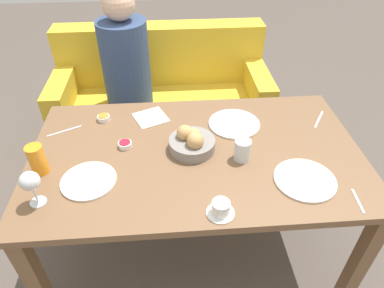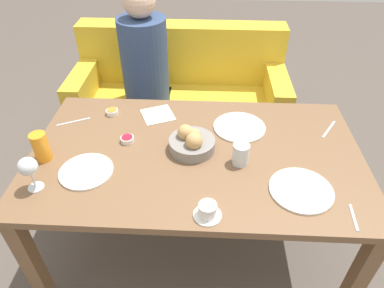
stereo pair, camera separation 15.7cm
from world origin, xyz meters
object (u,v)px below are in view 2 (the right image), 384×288
Objects in this scene: seated_person at (147,87)px; wine_glass at (28,168)px; bread_basket at (192,142)px; jam_bowl_honey at (112,112)px; plate_near_right at (301,190)px; juice_glass at (41,147)px; fork_silver at (74,122)px; plate_near_left at (86,171)px; plate_far_center at (239,127)px; napkin at (158,115)px; knife_silver at (329,129)px; spoon_coffee at (354,217)px; jam_bowl_berry at (127,139)px; couch at (181,103)px; coffee_cup at (207,211)px; water_tumbler at (241,154)px.

seated_person is 1.29m from wine_glass.
bread_basket is 3.35× the size of jam_bowl_honey.
plate_near_right is 1.12m from juice_glass.
jam_bowl_honey reaches higher than fork_silver.
fork_silver is at bearing 158.10° from plate_near_right.
seated_person is at bearing 86.36° from plate_near_left.
plate_far_center is 0.67m from jam_bowl_honey.
jam_bowl_honey is (-0.89, 0.51, 0.01)m from plate_near_right.
plate_far_center is 1.27× the size of napkin.
knife_silver and spoon_coffee have the same top height.
jam_bowl_honey reaches higher than plate_near_right.
napkin is (0.43, 0.08, 0.00)m from fork_silver.
juice_glass reaches higher than jam_bowl_berry.
couch reaches higher than spoon_coffee.
bread_basket is 0.73m from spoon_coffee.
knife_silver is (1.12, 0.37, -0.00)m from plate_near_left.
seated_person reaches higher than bread_basket.
bread_basket is (0.14, -1.10, 0.48)m from couch.
plate_near_left is 3.64× the size of jam_bowl_honey.
napkin is (0.18, -0.67, 0.22)m from seated_person.
plate_far_center is at bearing -7.87° from jam_bowl_honey.
jam_bowl_berry is at bearing 172.14° from bread_basket.
wine_glass is 0.71m from coffee_cup.
plate_near_right is 0.49m from knife_silver.
seated_person reaches higher than juice_glass.
plate_near_right is 1.08m from wine_glass.
coffee_cup is 0.53× the size of napkin.
water_tumbler is (0.36, -1.18, 0.49)m from couch.
water_tumbler is (0.59, -1.03, 0.27)m from seated_person.
plate_near_left is (-0.30, -1.28, 0.44)m from couch.
napkin is at bearing 11.16° from fork_silver.
wine_glass is at bearing -127.82° from napkin.
plate_far_center is at bearing 17.45° from juice_glass.
plate_far_center is (0.68, 0.36, 0.00)m from plate_near_left.
knife_silver is at bearing 62.69° from plate_near_right.
seated_person is 8.40× the size of knife_silver.
fork_silver is 0.43m from napkin.
seated_person is at bearing 84.66° from jam_bowl_honey.
napkin is at bearing 112.39° from coffee_cup.
knife_silver is (1.05, -0.76, 0.22)m from seated_person.
juice_glass reaches higher than coffee_cup.
jam_bowl_honey reaches higher than plate_far_center.
fork_silver is at bearing 162.94° from bread_basket.
seated_person reaches higher than jam_bowl_honey.
jam_bowl_berry is at bearing -98.88° from couch.
coffee_cup is at bearing -47.97° from jam_bowl_berry.
couch is 7.36× the size of bread_basket.
plate_far_center is 1.92× the size of juice_glass.
plate_near_right is at bearing -33.92° from water_tumbler.
juice_glass is (-1.11, 0.14, 0.06)m from plate_near_right.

